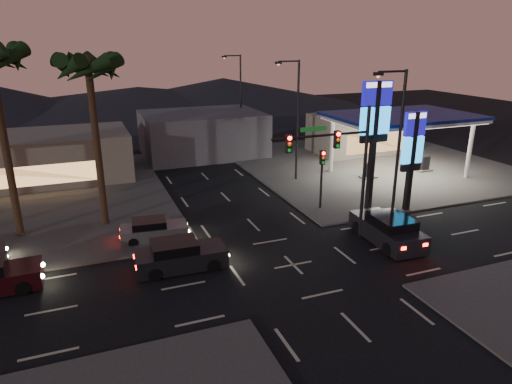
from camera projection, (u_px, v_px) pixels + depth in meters
name	position (u px, v px, depth m)	size (l,w,h in m)	color
ground	(293.00, 265.00, 24.55)	(140.00, 140.00, 0.00)	black
corner_lot_ne	(370.00, 164.00, 44.18)	(24.00, 24.00, 0.12)	#47443F
gas_station	(402.00, 119.00, 39.05)	(12.20, 8.20, 5.47)	silver
convenience_store	(360.00, 133.00, 48.67)	(10.00, 6.00, 4.00)	#726B5B
pylon_sign_tall	(375.00, 121.00, 30.31)	(2.20, 0.35, 9.00)	black
pylon_sign_short	(413.00, 146.00, 30.84)	(1.60, 0.35, 7.00)	black
traffic_signal_mast	(340.00, 156.00, 25.94)	(6.10, 0.39, 8.00)	black
pedestal_signal	(322.00, 170.00, 31.68)	(0.32, 0.39, 4.30)	black
streetlight_near	(396.00, 147.00, 25.96)	(2.14, 0.25, 10.00)	black
streetlight_mid	(295.00, 114.00, 37.44)	(2.14, 0.25, 10.00)	black
streetlight_far	(239.00, 95.00, 49.80)	(2.14, 0.25, 10.00)	black
palm_a	(89.00, 77.00, 26.83)	(4.41, 4.41, 10.86)	black
building_far_west	(31.00, 158.00, 38.50)	(16.00, 8.00, 4.00)	#726B5B
building_far_mid	(202.00, 134.00, 47.50)	(12.00, 9.00, 4.40)	#4C4C51
hill_right	(223.00, 92.00, 81.91)	(50.00, 50.00, 5.00)	black
hill_center	(139.00, 99.00, 76.89)	(60.00, 60.00, 4.00)	black
car_lane_a_front	(180.00, 256.00, 23.96)	(4.92, 2.22, 1.58)	black
car_lane_b_front	(153.00, 230.00, 27.45)	(4.19, 2.07, 1.32)	#5E5E61
suv_station	(388.00, 230.00, 27.07)	(2.46, 5.30, 1.73)	black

